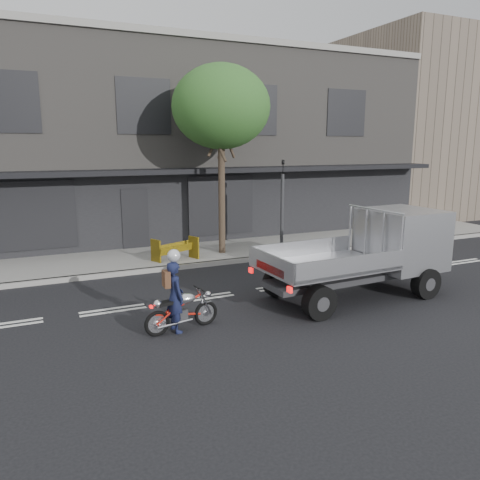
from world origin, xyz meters
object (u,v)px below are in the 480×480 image
traffic_light_pole (282,212)px  construction_barrier (177,250)px  rider (175,297)px  flatbed_ute (388,244)px  street_tree (221,107)px  motorcycle (182,310)px

traffic_light_pole → construction_barrier: bearing=176.7°
traffic_light_pole → construction_barrier: 4.05m
rider → flatbed_ute: (6.14, 0.37, 0.57)m
street_tree → construction_barrier: street_tree is taller
traffic_light_pole → motorcycle: traffic_light_pole is taller
street_tree → traffic_light_pole: 4.23m
rider → construction_barrier: (1.66, 5.47, -0.24)m
motorcycle → rider: (-0.15, -0.00, 0.32)m
motorcycle → traffic_light_pole: bearing=35.5°
traffic_light_pole → motorcycle: size_ratio=2.00×
street_tree → rider: 8.37m
rider → construction_barrier: size_ratio=1.10×
street_tree → flatbed_ute: 7.41m
rider → construction_barrier: rider is taller
flatbed_ute → construction_barrier: (-4.49, 5.10, -0.81)m
traffic_light_pole → construction_barrier: traffic_light_pole is taller
traffic_light_pole → rider: bearing=-136.6°
street_tree → motorcycle: street_tree is taller
traffic_light_pole → rider: size_ratio=2.22×
street_tree → traffic_light_pole: (2.00, -0.85, -3.63)m
flatbed_ute → construction_barrier: bearing=128.6°
motorcycle → construction_barrier: size_ratio=1.22×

